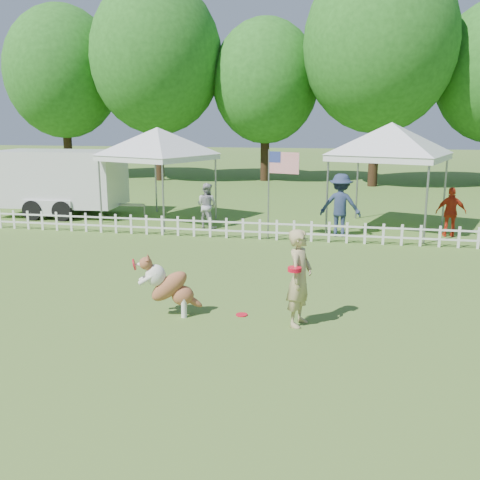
{
  "coord_description": "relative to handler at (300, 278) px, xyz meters",
  "views": [
    {
      "loc": [
        1.69,
        -8.1,
        3.41
      ],
      "look_at": [
        -0.34,
        2.0,
        1.1
      ],
      "focal_mm": 40.0,
      "sensor_mm": 36.0,
      "label": 1
    }
  ],
  "objects": [
    {
      "name": "tree_far_left",
      "position": [
        -15.98,
        21.48,
        4.67
      ],
      "size": [
        6.6,
        6.6,
        11.0
      ],
      "primitive_type": null,
      "color": "#215A19",
      "rests_on": "ground"
    },
    {
      "name": "ground",
      "position": [
        -0.98,
        -0.52,
        -0.83
      ],
      "size": [
        120.0,
        120.0,
        0.0
      ],
      "primitive_type": "plane",
      "color": "#3B6A21",
      "rests_on": "ground"
    },
    {
      "name": "handler",
      "position": [
        0.0,
        0.0,
        0.0
      ],
      "size": [
        0.54,
        0.69,
        1.66
      ],
      "primitive_type": "imported",
      "rotation": [
        0.0,
        0.0,
        1.31
      ],
      "color": "tan",
      "rests_on": "ground"
    },
    {
      "name": "spectator_c",
      "position": [
        3.79,
        8.0,
        -0.09
      ],
      "size": [
        0.87,
        0.36,
        1.48
      ],
      "primitive_type": "imported",
      "rotation": [
        0.0,
        0.0,
        3.14
      ],
      "color": "red",
      "rests_on": "ground"
    },
    {
      "name": "tree_left",
      "position": [
        -9.98,
        20.98,
        5.17
      ],
      "size": [
        7.4,
        7.4,
        12.0
      ],
      "primitive_type": null,
      "color": "#215A19",
      "rests_on": "ground"
    },
    {
      "name": "dog",
      "position": [
        -2.27,
        -0.03,
        -0.27
      ],
      "size": [
        1.13,
        0.66,
        1.11
      ],
      "primitive_type": null,
      "rotation": [
        0.0,
        0.0,
        0.3
      ],
      "color": "brown",
      "rests_on": "ground"
    },
    {
      "name": "tree_center_right",
      "position": [
        2.02,
        20.48,
        5.47
      ],
      "size": [
        7.6,
        7.6,
        12.6
      ],
      "primitive_type": null,
      "color": "#215A19",
      "rests_on": "ground"
    },
    {
      "name": "tree_center_left",
      "position": [
        -3.98,
        21.98,
        4.07
      ],
      "size": [
        6.0,
        6.0,
        9.8
      ],
      "primitive_type": null,
      "color": "#215A19",
      "rests_on": "ground"
    },
    {
      "name": "spectator_b",
      "position": [
        0.55,
        7.43,
        0.11
      ],
      "size": [
        1.27,
        0.81,
        1.88
      ],
      "primitive_type": "imported",
      "rotation": [
        0.0,
        0.0,
        3.05
      ],
      "color": "#25314F",
      "rests_on": "ground"
    },
    {
      "name": "cargo_trailer",
      "position": [
        -9.51,
        9.12,
        0.38
      ],
      "size": [
        5.61,
        2.72,
        2.41
      ],
      "primitive_type": null,
      "rotation": [
        0.0,
        0.0,
        0.06
      ],
      "color": "silver",
      "rests_on": "ground"
    },
    {
      "name": "canopy_tent_right",
      "position": [
        1.98,
        8.67,
        0.81
      ],
      "size": [
        4.02,
        4.02,
        3.28
      ],
      "primitive_type": null,
      "rotation": [
        0.0,
        0.0,
        -0.32
      ],
      "color": "silver",
      "rests_on": "ground"
    },
    {
      "name": "picket_fence",
      "position": [
        -0.98,
        6.48,
        -0.53
      ],
      "size": [
        22.0,
        0.08,
        0.6
      ],
      "primitive_type": null,
      "color": "white",
      "rests_on": "ground"
    },
    {
      "name": "canopy_tent_left",
      "position": [
        -5.6,
        8.7,
        0.73
      ],
      "size": [
        3.92,
        3.92,
        3.12
      ],
      "primitive_type": null,
      "rotation": [
        0.0,
        0.0,
        -0.38
      ],
      "color": "silver",
      "rests_on": "ground"
    },
    {
      "name": "frisbee_on_turf",
      "position": [
        -1.04,
        0.25,
        -0.82
      ],
      "size": [
        0.26,
        0.26,
        0.02
      ],
      "primitive_type": "cylinder",
      "rotation": [
        0.0,
        0.0,
        -0.31
      ],
      "color": "red",
      "rests_on": "ground"
    },
    {
      "name": "spectator_a",
      "position": [
        -3.69,
        7.84,
        -0.1
      ],
      "size": [
        0.85,
        0.75,
        1.46
      ],
      "primitive_type": "imported",
      "rotation": [
        0.0,
        0.0,
        2.81
      ],
      "color": "#ABAAAF",
      "rests_on": "ground"
    },
    {
      "name": "flag_pole",
      "position": [
        -1.51,
        6.65,
        0.47
      ],
      "size": [
        0.98,
        0.41,
        2.6
      ],
      "primitive_type": null,
      "rotation": [
        0.0,
        0.0,
        -0.31
      ],
      "color": "gray",
      "rests_on": "ground"
    }
  ]
}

